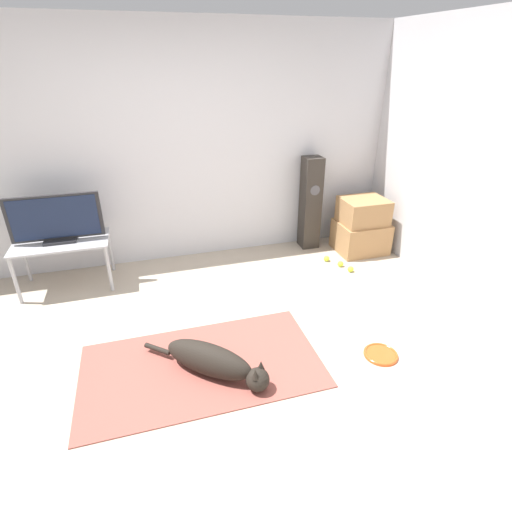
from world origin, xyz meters
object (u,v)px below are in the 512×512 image
dog (214,361)px  cardboard_box_lower (360,237)px  tv_stand (62,247)px  tennis_ball_loose_on_carpet (351,269)px  tennis_ball_by_boxes (327,259)px  floor_speaker (310,203)px  cardboard_box_upper (363,211)px  frisbee (381,354)px  tennis_ball_near_speaker (340,264)px  tv (55,219)px

dog → cardboard_box_lower: bearing=37.3°
tv_stand → tennis_ball_loose_on_carpet: bearing=-10.9°
tennis_ball_by_boxes → floor_speaker: bearing=94.6°
cardboard_box_upper → tv_stand: cardboard_box_upper is taller
frisbee → tennis_ball_by_boxes: (0.30, 1.65, 0.02)m
dog → tennis_ball_near_speaker: 2.18m
tennis_ball_by_boxes → tennis_ball_loose_on_carpet: bearing=-64.8°
tennis_ball_by_boxes → tennis_ball_near_speaker: same height
cardboard_box_upper → floor_speaker: floor_speaker is taller
floor_speaker → tv: 2.82m
tv_stand → tv: bearing=90.0°
tennis_ball_loose_on_carpet → cardboard_box_lower: bearing=51.9°
cardboard_box_lower → cardboard_box_upper: bearing=162.6°
cardboard_box_lower → tennis_ball_by_boxes: size_ratio=8.87×
frisbee → tennis_ball_near_speaker: (0.40, 1.48, 0.02)m
tv → tennis_ball_loose_on_carpet: (2.99, -0.58, -0.72)m
cardboard_box_upper → dog: bearing=-142.6°
cardboard_box_lower → tv_stand: 3.38m
cardboard_box_lower → tennis_ball_loose_on_carpet: (-0.37, -0.47, -0.15)m
frisbee → tennis_ball_near_speaker: size_ratio=4.13×
cardboard_box_upper → tennis_ball_loose_on_carpet: cardboard_box_upper is taller
frisbee → tv_stand: (-2.54, 1.91, 0.44)m
floor_speaker → tv_stand: (-2.81, -0.21, -0.12)m
tv → tennis_ball_by_boxes: size_ratio=13.13×
cardboard_box_lower → tv_stand: tv_stand is taller
tv → cardboard_box_upper: bearing=-1.7°
tv_stand → tennis_ball_near_speaker: size_ratio=13.82×
cardboard_box_upper → tennis_ball_near_speaker: cardboard_box_upper is taller
tv_stand → cardboard_box_lower: bearing=-1.7°
frisbee → tennis_ball_loose_on_carpet: (0.45, 1.34, 0.02)m
tennis_ball_by_boxes → tennis_ball_near_speaker: 0.19m
floor_speaker → tennis_ball_loose_on_carpet: bearing=-76.7°
dog → tv: bearing=124.5°
tennis_ball_loose_on_carpet → frisbee: bearing=-108.6°
tv → tv_stand: bearing=-90.0°
frisbee → tv_stand: size_ratio=0.30×
cardboard_box_upper → tv_stand: (-3.36, 0.10, -0.07)m
tennis_ball_loose_on_carpet → dog: bearing=-146.8°
cardboard_box_lower → tv: (-3.36, 0.10, 0.56)m
floor_speaker → tennis_ball_near_speaker: 0.84m
tv_stand → tennis_ball_loose_on_carpet: (2.99, -0.57, -0.42)m
tv → cardboard_box_lower: bearing=-1.8°
tennis_ball_by_boxes → dog: bearing=-137.8°
cardboard_box_lower → tv: 3.41m
tv_stand → tennis_ball_by_boxes: bearing=-5.2°
cardboard_box_lower → tennis_ball_near_speaker: cardboard_box_lower is taller
cardboard_box_upper → tv: (-3.36, 0.10, 0.23)m
cardboard_box_lower → tennis_ball_by_boxes: bearing=-162.8°
dog → cardboard_box_lower: cardboard_box_lower is taller
cardboard_box_upper → tennis_ball_by_boxes: bearing=-162.6°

